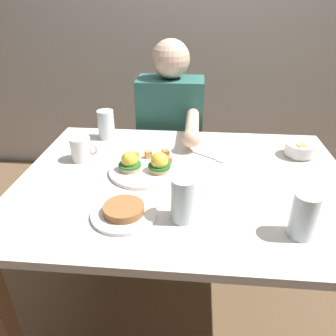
% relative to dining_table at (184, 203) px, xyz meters
% --- Properties ---
extents(ground_plane, '(6.00, 6.00, 0.00)m').
position_rel_dining_table_xyz_m(ground_plane, '(0.00, 0.00, -0.63)').
color(ground_plane, brown).
extents(dining_table, '(1.20, 0.90, 0.74)m').
position_rel_dining_table_xyz_m(dining_table, '(0.00, 0.00, 0.00)').
color(dining_table, silver).
rests_on(dining_table, ground_plane).
extents(eggs_benedict_plate, '(0.27, 0.27, 0.09)m').
position_rel_dining_table_xyz_m(eggs_benedict_plate, '(-0.15, 0.03, 0.13)').
color(eggs_benedict_plate, white).
rests_on(eggs_benedict_plate, dining_table).
extents(fruit_bowl, '(0.12, 0.12, 0.06)m').
position_rel_dining_table_xyz_m(fruit_bowl, '(0.46, 0.22, 0.14)').
color(fruit_bowl, white).
rests_on(fruit_bowl, dining_table).
extents(coffee_mug, '(0.11, 0.08, 0.09)m').
position_rel_dining_table_xyz_m(coffee_mug, '(-0.41, 0.11, 0.16)').
color(coffee_mug, white).
rests_on(coffee_mug, dining_table).
extents(fork, '(0.14, 0.10, 0.00)m').
position_rel_dining_table_xyz_m(fork, '(0.10, 0.17, 0.11)').
color(fork, silver).
rests_on(fork, dining_table).
extents(water_glass_near, '(0.07, 0.07, 0.13)m').
position_rel_dining_table_xyz_m(water_glass_near, '(0.33, -0.28, 0.16)').
color(water_glass_near, silver).
rests_on(water_glass_near, dining_table).
extents(water_glass_far, '(0.07, 0.07, 0.13)m').
position_rel_dining_table_xyz_m(water_glass_far, '(-0.37, 0.34, 0.16)').
color(water_glass_far, silver).
rests_on(water_glass_far, dining_table).
extents(water_glass_extra, '(0.08, 0.08, 0.14)m').
position_rel_dining_table_xyz_m(water_glass_extra, '(0.01, -0.24, 0.17)').
color(water_glass_extra, silver).
rests_on(water_glass_extra, dining_table).
extents(side_plate, '(0.20, 0.20, 0.04)m').
position_rel_dining_table_xyz_m(side_plate, '(-0.17, -0.24, 0.12)').
color(side_plate, white).
rests_on(side_plate, dining_table).
extents(diner_person, '(0.34, 0.54, 1.14)m').
position_rel_dining_table_xyz_m(diner_person, '(-0.10, 0.60, 0.02)').
color(diner_person, '#33333D').
rests_on(diner_person, ground_plane).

